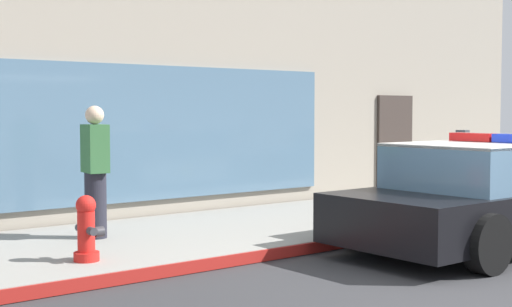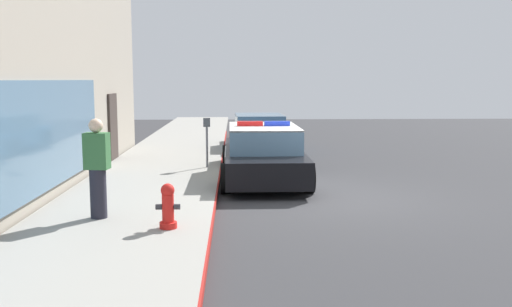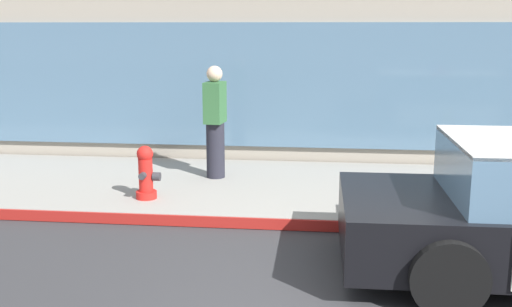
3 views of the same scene
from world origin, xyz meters
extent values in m
plane|color=#303033|center=(0.00, 0.00, 0.00)|extent=(48.00, 48.00, 0.00)
cube|color=gray|center=(0.00, 4.04, 0.07)|extent=(48.00, 3.20, 0.15)
cube|color=maroon|center=(0.00, 2.43, 0.08)|extent=(28.80, 0.04, 0.14)
cube|color=slate|center=(-2.71, 5.66, 1.45)|extent=(11.29, 0.08, 2.10)
cube|color=#382D28|center=(5.19, 5.66, 1.05)|extent=(1.00, 0.08, 2.10)
cube|color=black|center=(2.39, 1.33, 0.50)|extent=(5.20, 1.90, 0.60)
cube|color=silver|center=(0.58, 1.31, 0.67)|extent=(1.47, 1.83, 0.05)
cube|color=silver|center=(2.28, 2.27, 0.50)|extent=(2.18, 0.05, 0.51)
cube|color=yellow|center=(2.28, 2.28, 0.50)|extent=(0.22, 0.01, 0.26)
cube|color=slate|center=(2.19, 1.33, 1.07)|extent=(2.71, 1.69, 0.60)
cube|color=silver|center=(2.19, 1.33, 1.36)|extent=(2.71, 1.69, 0.04)
cube|color=red|center=(2.18, 1.66, 1.44)|extent=(0.21, 0.63, 0.11)
cylinder|color=black|center=(4.10, 2.27, 0.34)|extent=(0.68, 0.23, 0.68)
cylinder|color=black|center=(0.67, 2.24, 0.34)|extent=(0.68, 0.23, 0.68)
cylinder|color=black|center=(0.69, 0.39, 0.34)|extent=(0.68, 0.23, 0.68)
cylinder|color=red|center=(-2.77, 3.11, 0.20)|extent=(0.28, 0.28, 0.10)
cylinder|color=red|center=(-2.77, 3.11, 0.47)|extent=(0.19, 0.19, 0.45)
sphere|color=red|center=(-2.77, 3.11, 0.77)|extent=(0.22, 0.22, 0.22)
cylinder|color=#333338|center=(-2.77, 3.11, 0.84)|extent=(0.06, 0.06, 0.05)
cylinder|color=#333338|center=(-2.77, 2.96, 0.50)|extent=(0.09, 0.10, 0.09)
cylinder|color=#333338|center=(-2.77, 3.25, 0.50)|extent=(0.09, 0.10, 0.09)
cylinder|color=#333338|center=(-2.62, 3.11, 0.46)|extent=(0.10, 0.12, 0.12)
cylinder|color=#23232D|center=(-2.05, 4.38, 0.57)|extent=(0.28, 0.28, 0.85)
cube|color=#336638|center=(-2.05, 4.38, 1.31)|extent=(0.30, 0.43, 0.62)
sphere|color=beige|center=(-2.05, 4.38, 1.74)|extent=(0.24, 0.24, 0.24)
cylinder|color=slate|center=(3.50, 2.79, 0.70)|extent=(0.06, 0.06, 1.10)
cube|color=#474C51|center=(3.50, 2.79, 1.37)|extent=(0.12, 0.18, 0.24)
camera|label=1|loc=(-6.19, -4.25, 1.80)|focal=51.12mm
camera|label=2|loc=(-11.55, 2.04, 2.51)|focal=39.29mm
camera|label=3|loc=(-0.40, -4.66, 2.45)|focal=42.85mm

